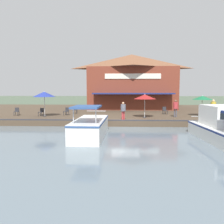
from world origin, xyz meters
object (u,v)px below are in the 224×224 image
waterfront_restaurant (132,81)px  cafe_chair_mid_patio (165,110)px  person_at_quay_edge (213,106)px  motorboat_outer_channel (92,126)px  cafe_chair_under_first_umbrella (75,109)px  person_near_entrance (176,106)px  cafe_chair_far_corner_seat (224,114)px  patio_umbrella_near_quay_edge (145,97)px  person_mid_patio (123,109)px  cafe_chair_beside_entrance (17,111)px  cafe_chair_facing_river (41,112)px  cafe_chair_back_row_seat (67,111)px  tree_behind_restaurant (134,83)px  tree_downstream_bank (103,78)px  patio_umbrella_mid_patio_right (202,98)px  patio_umbrella_back_row (44,94)px

waterfront_restaurant → cafe_chair_mid_patio: 9.57m
person_at_quay_edge → motorboat_outer_channel: size_ratio=0.27×
cafe_chair_under_first_umbrella → cafe_chair_mid_patio: bearing=88.0°
person_near_entrance → cafe_chair_far_corner_seat: bearing=65.8°
patio_umbrella_near_quay_edge → person_mid_patio: (1.67, -2.15, -1.05)m
motorboat_outer_channel → cafe_chair_beside_entrance: bearing=-129.3°
cafe_chair_far_corner_seat → cafe_chair_facing_river: bearing=-96.6°
cafe_chair_back_row_seat → tree_behind_restaurant: bearing=146.5°
cafe_chair_far_corner_seat → cafe_chair_under_first_umbrella: (-4.78, -14.99, 0.00)m
cafe_chair_far_corner_seat → motorboat_outer_channel: (5.03, -11.68, -0.31)m
person_near_entrance → patio_umbrella_near_quay_edge: bearing=-78.4°
cafe_chair_mid_patio → cafe_chair_beside_entrance: bearing=-83.4°
patio_umbrella_near_quay_edge → cafe_chair_under_first_umbrella: 8.74m
waterfront_restaurant → tree_downstream_bank: bearing=-122.5°
patio_umbrella_mid_patio_right → cafe_chair_under_first_umbrella: (-2.06, -13.97, -1.46)m
patio_umbrella_back_row → motorboat_outer_channel: patio_umbrella_back_row is taller
waterfront_restaurant → patio_umbrella_mid_patio_right: (9.86, 7.00, -2.15)m
person_near_entrance → person_mid_patio: bearing=-66.5°
patio_umbrella_mid_patio_right → cafe_chair_beside_entrance: size_ratio=2.57×
cafe_chair_beside_entrance → person_mid_patio: (3.06, 11.57, 0.55)m
patio_umbrella_back_row → cafe_chair_beside_entrance: patio_umbrella_back_row is taller
patio_umbrella_back_row → cafe_chair_under_first_umbrella: size_ratio=3.09×
person_mid_patio → tree_behind_restaurant: size_ratio=0.27×
person_near_entrance → cafe_chair_facing_river: bearing=-91.2°
patio_umbrella_back_row → patio_umbrella_mid_patio_right: size_ratio=1.20×
patio_umbrella_near_quay_edge → person_near_entrance: bearing=101.6°
patio_umbrella_mid_patio_right → cafe_chair_far_corner_seat: (2.72, 1.02, -1.46)m
motorboat_outer_channel → tree_behind_restaurant: tree_behind_restaurant is taller
motorboat_outer_channel → tree_downstream_bank: size_ratio=0.97×
person_mid_patio → tree_downstream_bank: tree_downstream_bank is taller
tree_downstream_bank → waterfront_restaurant: bearing=57.5°
person_at_quay_edge → cafe_chair_back_row_seat: bearing=-93.9°
patio_umbrella_back_row → cafe_chair_facing_river: patio_umbrella_back_row is taller
cafe_chair_beside_entrance → tree_behind_restaurant: tree_behind_restaurant is taller
waterfront_restaurant → cafe_chair_under_first_umbrella: size_ratio=15.45×
patio_umbrella_mid_patio_right → cafe_chair_mid_patio: (-1.70, -3.55, -1.46)m
patio_umbrella_near_quay_edge → tree_downstream_bank: size_ratio=0.34×
waterfront_restaurant → tree_downstream_bank: size_ratio=1.92×
waterfront_restaurant → tree_behind_restaurant: (-2.61, 0.55, -0.16)m
cafe_chair_under_first_umbrella → tree_behind_restaurant: (-10.41, 7.52, 3.45)m
patio_umbrella_near_quay_edge → tree_downstream_bank: 15.49m
cafe_chair_facing_river → person_at_quay_edge: 17.87m
cafe_chair_back_row_seat → motorboat_outer_channel: motorboat_outer_channel is taller
motorboat_outer_channel → cafe_chair_under_first_umbrella: bearing=-161.4°
person_near_entrance → cafe_chair_back_row_seat: bearing=-95.9°
cafe_chair_back_row_seat → cafe_chair_beside_entrance: same height
tree_downstream_bank → tree_behind_restaurant: tree_downstream_bank is taller
cafe_chair_beside_entrance → person_at_quay_edge: person_at_quay_edge is taller
person_at_quay_edge → cafe_chair_under_first_umbrella: bearing=-100.8°
cafe_chair_beside_entrance → person_near_entrance: size_ratio=0.48×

